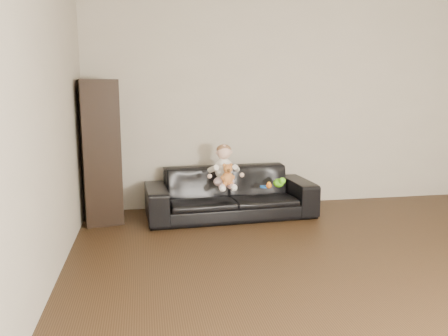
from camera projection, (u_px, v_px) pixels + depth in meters
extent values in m
plane|color=#352313|center=(409.00, 299.00, 3.07)|extent=(5.50, 5.50, 0.00)
plane|color=#B5AB98|center=(288.00, 102.00, 5.51)|extent=(5.00, 0.00, 5.00)
plane|color=#B5AB98|center=(15.00, 117.00, 2.40)|extent=(0.00, 5.50, 5.50)
imported|color=black|center=(230.00, 193.00, 5.05)|extent=(1.96, 0.85, 0.56)
cube|color=black|center=(100.00, 152.00, 4.80)|extent=(0.49, 0.60, 1.56)
cube|color=silver|center=(100.00, 120.00, 4.74)|extent=(0.23, 0.28, 0.28)
ellipsoid|color=white|center=(224.00, 181.00, 4.92)|extent=(0.25, 0.21, 0.13)
ellipsoid|color=white|center=(224.00, 169.00, 4.91)|extent=(0.21, 0.17, 0.25)
sphere|color=beige|center=(224.00, 152.00, 4.86)|extent=(0.17, 0.17, 0.16)
ellipsoid|color=#8C603F|center=(224.00, 150.00, 4.86)|extent=(0.17, 0.17, 0.12)
cylinder|color=white|center=(222.00, 186.00, 4.76)|extent=(0.07, 0.20, 0.08)
cylinder|color=white|center=(231.00, 186.00, 4.78)|extent=(0.07, 0.20, 0.08)
sphere|color=white|center=(223.00, 188.00, 4.66)|extent=(0.07, 0.07, 0.07)
sphere|color=white|center=(234.00, 188.00, 4.68)|extent=(0.07, 0.07, 0.07)
cylinder|color=white|center=(213.00, 169.00, 4.83)|extent=(0.06, 0.17, 0.11)
cylinder|color=white|center=(236.00, 168.00, 4.88)|extent=(0.06, 0.17, 0.11)
ellipsoid|color=#BE7136|center=(227.00, 178.00, 4.76)|extent=(0.14, 0.13, 0.15)
sphere|color=#BE7136|center=(228.00, 169.00, 4.72)|extent=(0.11, 0.11, 0.10)
sphere|color=#BE7136|center=(224.00, 165.00, 4.72)|extent=(0.04, 0.04, 0.04)
sphere|color=#BE7136|center=(231.00, 165.00, 4.73)|extent=(0.04, 0.04, 0.04)
sphere|color=#593819|center=(229.00, 170.00, 4.68)|extent=(0.04, 0.04, 0.04)
ellipsoid|color=#5CD619|center=(278.00, 183.00, 4.91)|extent=(0.13, 0.15, 0.10)
sphere|color=#CE6118|center=(269.00, 186.00, 4.86)|extent=(0.09, 0.09, 0.07)
cylinder|color=blue|center=(265.00, 187.00, 4.92)|extent=(0.12, 0.12, 0.02)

